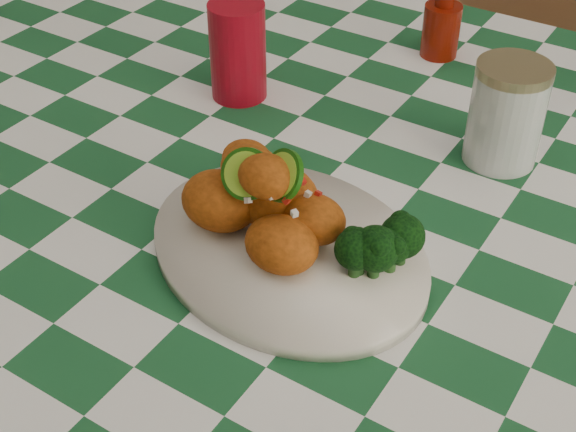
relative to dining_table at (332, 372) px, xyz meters
The scene contains 8 objects.
dining_table is the anchor object (origin of this frame).
plate 0.44m from the dining_table, 78.75° to the right, with size 0.33×0.26×0.02m, color silver, non-canonical shape.
fried_chicken_pile 0.50m from the dining_table, 84.61° to the right, with size 0.16×0.12×0.10m, color #AD4C10, non-canonical shape.
broccoli_side 0.49m from the dining_table, 53.41° to the right, with size 0.08×0.08×0.06m, color black, non-canonical shape.
red_tumbler 0.51m from the dining_table, 161.61° to the left, with size 0.08×0.08×0.13m, color maroon.
ketchup_bottle 0.56m from the dining_table, 93.47° to the left, with size 0.06×0.06×0.12m, color #691005, non-canonical shape.
mason_jar 0.50m from the dining_table, 35.19° to the left, with size 0.09×0.09×0.13m, color #B2BCBA, non-canonical shape.
wooden_chair_left 0.83m from the dining_table, 119.70° to the left, with size 0.40×0.42×0.89m, color #472814, non-canonical shape.
Camera 1 is at (0.38, -0.73, 1.35)m, focal length 50.00 mm.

